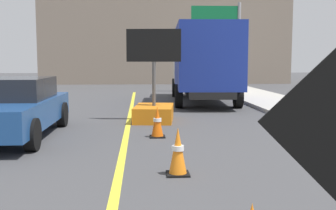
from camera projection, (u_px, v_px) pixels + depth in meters
lane_center_stripe at (113, 202)px, 5.21m from camera, size 0.14×36.00×0.01m
arrow_board_trailer at (154, 105)px, 12.16m from camera, size 1.60×1.91×2.70m
box_truck at (203, 61)px, 17.36m from camera, size 2.83×7.57×3.17m
pickup_car at (12, 107)px, 9.58m from camera, size 1.97×4.66×1.38m
highway_guide_sign at (225, 31)px, 22.94m from camera, size 2.79×0.18×5.00m
far_building_block at (164, 37)px, 33.54m from camera, size 19.01×6.36×7.41m
traffic_cone_mid_lane at (178, 152)px, 6.41m from camera, size 0.36×0.36×0.76m
traffic_cone_far_lane at (157, 122)px, 9.56m from camera, size 0.36×0.36×0.72m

